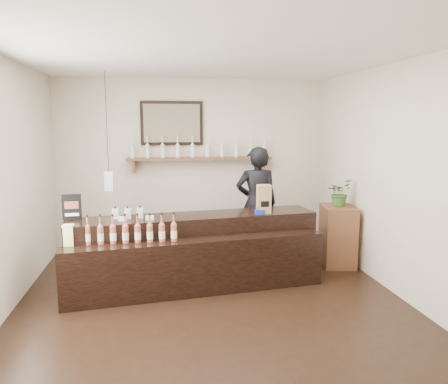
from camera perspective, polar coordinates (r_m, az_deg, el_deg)
name	(u,v)px	position (r m, az deg, el deg)	size (l,w,h in m)	color
ground	(213,302)	(5.29, -1.50, -14.12)	(5.00, 5.00, 0.00)	black
room_shell	(212,157)	(4.88, -1.58, 4.61)	(5.00, 5.00, 5.00)	beige
back_wall_decor	(184,143)	(7.23, -5.23, 6.40)	(2.66, 0.96, 1.69)	brown
counter	(195,253)	(5.68, -3.82, -7.98)	(3.26, 1.26, 1.05)	black
promo_sign	(72,207)	(5.67, -19.27, -1.88)	(0.23, 0.03, 0.32)	black
paper_bag	(264,199)	(5.77, 5.22, -0.93)	(0.18, 0.14, 0.38)	#9C6F4B
tape_dispenser	(260,211)	(5.74, 4.71, -2.49)	(0.13, 0.05, 0.11)	#172DA7
side_cabinet	(338,236)	(6.67, 14.62, -5.52)	(0.53, 0.67, 0.88)	brown
potted_plant	(339,193)	(6.54, 14.84, -0.08)	(0.36, 0.31, 0.40)	#356026
shopkeeper	(257,196)	(6.64, 4.27, -0.56)	(0.71, 0.47, 1.96)	black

